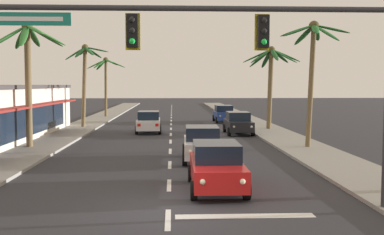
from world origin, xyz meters
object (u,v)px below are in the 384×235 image
object	(u,v)px
traffic_signal_mast	(263,49)
palm_right_second	(312,52)
palm_left_third	(85,68)
palm_right_third	(271,70)
sedan_parked_mid_kerb	(238,123)
sedan_third_in_queue	(202,143)
sedan_parked_nearest_kerb	(224,114)
sedan_oncoming_far	(149,122)
sedan_lead_at_stop_bar	(216,166)
palm_left_second	(28,57)
palm_left_farthest	(106,72)

from	to	relation	value
traffic_signal_mast	palm_right_second	bearing A→B (deg)	67.18
palm_left_third	traffic_signal_mast	bearing A→B (deg)	-69.00
palm_right_third	sedan_parked_mid_kerb	bearing A→B (deg)	-137.72
sedan_third_in_queue	sedan_parked_nearest_kerb	world-z (taller)	same
traffic_signal_mast	sedan_oncoming_far	world-z (taller)	traffic_signal_mast
sedan_parked_mid_kerb	palm_right_third	distance (m)	5.82
sedan_lead_at_stop_bar	palm_left_second	xyz separation A→B (m)	(-9.86, 10.64, 4.50)
palm_left_second	sedan_parked_nearest_kerb	bearing A→B (deg)	53.38
sedan_parked_mid_kerb	palm_right_second	bearing A→B (deg)	-69.20
sedan_third_in_queue	sedan_parked_mid_kerb	world-z (taller)	same
traffic_signal_mast	palm_left_farthest	bearing A→B (deg)	104.68
sedan_oncoming_far	sedan_parked_nearest_kerb	bearing A→B (deg)	53.36
sedan_third_in_queue	palm_right_second	distance (m)	8.90
traffic_signal_mast	palm_left_third	size ratio (longest dim) A/B	1.59
traffic_signal_mast	sedan_lead_at_stop_bar	distance (m)	5.04
traffic_signal_mast	palm_left_second	xyz separation A→B (m)	(-10.90, 13.65, 0.59)
palm_left_second	palm_left_farthest	world-z (taller)	palm_left_second
sedan_oncoming_far	sedan_third_in_queue	bearing A→B (deg)	-75.77
sedan_lead_at_stop_bar	palm_right_second	bearing A→B (deg)	56.82
sedan_third_in_queue	palm_left_farthest	world-z (taller)	palm_left_farthest
sedan_lead_at_stop_bar	palm_left_second	distance (m)	15.19
palm_left_second	palm_left_third	xyz separation A→B (m)	(0.87, 12.50, -0.19)
sedan_lead_at_stop_bar	sedan_third_in_queue	xyz separation A→B (m)	(-0.10, 6.23, 0.00)
sedan_lead_at_stop_bar	sedan_parked_nearest_kerb	world-z (taller)	same
sedan_oncoming_far	palm_right_second	distance (m)	14.47
sedan_third_in_queue	traffic_signal_mast	bearing A→B (deg)	-82.92
traffic_signal_mast	palm_left_farthest	xyz separation A→B (m)	(-10.13, 38.68, 0.37)
traffic_signal_mast	palm_left_second	size ratio (longest dim) A/B	1.54
sedan_parked_nearest_kerb	palm_left_second	size ratio (longest dim) A/B	0.61
palm_left_second	sedan_oncoming_far	bearing A→B (deg)	53.41
sedan_parked_nearest_kerb	palm_left_third	bearing A→B (deg)	-156.18
sedan_parked_mid_kerb	palm_left_farthest	xyz separation A→B (m)	(-12.49, 17.72, 4.29)
sedan_third_in_queue	sedan_lead_at_stop_bar	bearing A→B (deg)	-89.05
sedan_oncoming_far	palm_left_third	world-z (taller)	palm_left_third
sedan_third_in_queue	palm_left_farthest	size ratio (longest dim) A/B	0.66
traffic_signal_mast	palm_right_third	xyz separation A→B (m)	(5.41, 23.74, 0.18)
palm_left_farthest	palm_left_third	bearing A→B (deg)	-89.58
sedan_parked_nearest_kerb	sedan_lead_at_stop_bar	bearing A→B (deg)	-97.04
palm_left_second	palm_left_farthest	size ratio (longest dim) A/B	1.08
palm_left_farthest	sedan_parked_mid_kerb	bearing A→B (deg)	-54.83
palm_right_second	palm_left_second	bearing A→B (deg)	177.34
sedan_lead_at_stop_bar	palm_right_third	size ratio (longest dim) A/B	0.65
sedan_parked_nearest_kerb	sedan_parked_mid_kerb	distance (m)	10.73
sedan_parked_mid_kerb	palm_left_third	world-z (taller)	palm_left_third
sedan_lead_at_stop_bar	palm_left_farthest	size ratio (longest dim) A/B	0.65
sedan_oncoming_far	sedan_lead_at_stop_bar	bearing A→B (deg)	-79.96
sedan_lead_at_stop_bar	palm_right_second	xyz separation A→B (m)	(6.47, 9.89, 4.76)
sedan_third_in_queue	palm_left_farthest	xyz separation A→B (m)	(-8.98, 29.45, 4.29)
sedan_parked_mid_kerb	palm_left_second	distance (m)	15.80
sedan_parked_mid_kerb	sedan_parked_nearest_kerb	bearing A→B (deg)	89.25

